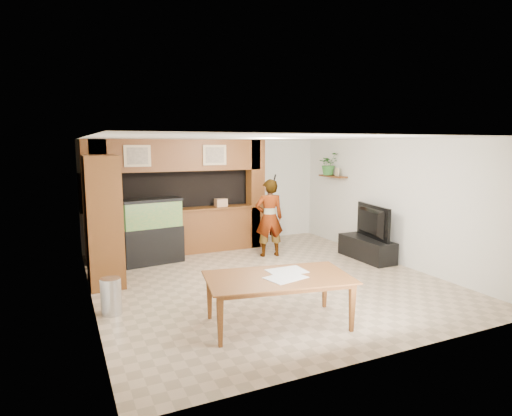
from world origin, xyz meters
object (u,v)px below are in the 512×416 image
person (269,218)px  dining_table (279,302)px  aquarium (152,232)px  pantry_cabinet (103,221)px  television (368,222)px

person → dining_table: 3.79m
dining_table → aquarium: bearing=113.8°
pantry_cabinet → person: size_ratio=1.33×
aquarium → person: person is taller
television → person: (-1.81, 1.14, 0.04)m
person → dining_table: (-1.56, -3.42, -0.52)m
aquarium → person: size_ratio=0.79×
pantry_cabinet → dining_table: pantry_cabinet is taller
pantry_cabinet → television: pantry_cabinet is taller
aquarium → dining_table: size_ratio=0.70×
pantry_cabinet → person: bearing=8.3°
aquarium → dining_table: (0.94, -3.91, -0.32)m
pantry_cabinet → dining_table: bearing=-55.7°
television → person: size_ratio=0.73×
television → pantry_cabinet: bearing=93.0°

